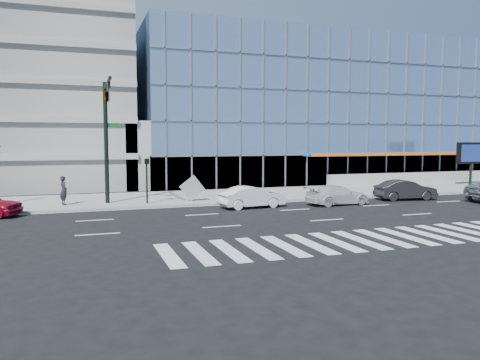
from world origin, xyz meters
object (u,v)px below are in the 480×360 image
object	(u,v)px
traffic_signal	(107,111)
white_suv	(338,195)
white_sedan	(252,197)
tilted_panel	(192,188)
marquee_sign	(471,154)
dark_sedan	(405,190)
ped_signal_post	(147,174)
pedestrian	(64,190)

from	to	relation	value
traffic_signal	white_suv	bearing A→B (deg)	-12.89
traffic_signal	white_sedan	xyz separation A→B (m)	(8.73, -2.87, -5.46)
tilted_panel	marquee_sign	bearing A→B (deg)	8.25
dark_sedan	marquee_sign	bearing A→B (deg)	-55.33
ped_signal_post	marquee_sign	world-z (taller)	marquee_sign
marquee_sign	ped_signal_post	bearing A→B (deg)	-174.29
ped_signal_post	dark_sedan	distance (m)	18.56
marquee_sign	white_suv	xyz separation A→B (m)	(-18.26, -6.80, -2.42)
ped_signal_post	marquee_sign	size ratio (longest dim) A/B	0.75
traffic_signal	tilted_panel	xyz separation A→B (m)	(5.58, 0.43, -5.10)
traffic_signal	pedestrian	bearing A→B (deg)	154.00
white_sedan	pedestrian	distance (m)	12.23
traffic_signal	ped_signal_post	world-z (taller)	traffic_signal
traffic_signal	tilted_panel	bearing A→B (deg)	4.41
ped_signal_post	white_suv	size ratio (longest dim) A/B	0.67
marquee_sign	white_sedan	bearing A→B (deg)	-165.45
traffic_signal	marquee_sign	size ratio (longest dim) A/B	2.00
ped_signal_post	white_sedan	distance (m)	7.18
white_sedan	dark_sedan	bearing A→B (deg)	-96.21
dark_sedan	pedestrian	distance (m)	23.83
white_sedan	dark_sedan	xyz separation A→B (m)	(12.00, 0.10, 0.02)
dark_sedan	tilted_panel	size ratio (longest dim) A/B	3.38
white_suv	traffic_signal	bearing A→B (deg)	72.88
pedestrian	tilted_panel	distance (m)	8.37
white_sedan	pedestrian	size ratio (longest dim) A/B	2.26
marquee_sign	white_suv	world-z (taller)	marquee_sign
pedestrian	traffic_signal	bearing A→B (deg)	-139.55
marquee_sign	tilted_panel	xyz separation A→B (m)	(-27.41, -2.99, -2.00)
white_suv	tilted_panel	world-z (taller)	tilted_panel
white_sedan	ped_signal_post	bearing A→B (deg)	55.78
traffic_signal	white_suv	size ratio (longest dim) A/B	1.79
ped_signal_post	white_suv	bearing A→B (deg)	-17.02
ped_signal_post	marquee_sign	bearing A→B (deg)	5.71
ped_signal_post	white_sedan	bearing A→B (deg)	-27.51
ped_signal_post	tilted_panel	size ratio (longest dim) A/B	2.31
marquee_sign	pedestrian	distance (m)	35.85
marquee_sign	pedestrian	size ratio (longest dim) A/B	2.12
white_sedan	dark_sedan	world-z (taller)	dark_sedan
white_suv	white_sedan	bearing A→B (deg)	81.03
marquee_sign	white_suv	distance (m)	19.64
dark_sedan	tilted_panel	world-z (taller)	tilted_panel
white_suv	white_sedan	world-z (taller)	white_sedan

